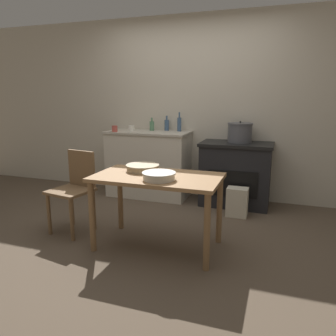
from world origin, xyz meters
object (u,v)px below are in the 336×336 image
(work_table, at_px, (157,186))
(bottle_mid_left, at_px, (152,126))
(bottle_far_left, at_px, (167,125))
(stove, at_px, (235,174))
(mixing_bowl_small, at_px, (143,167))
(mixing_bowl_large, at_px, (159,175))
(cup_center_left, at_px, (115,129))
(bottle_left, at_px, (179,124))
(cup_center, at_px, (131,128))
(chair, at_px, (75,188))
(stock_pot, at_px, (240,133))
(flour_sack, at_px, (237,202))

(work_table, relative_size, bottle_mid_left, 6.42)
(bottle_mid_left, bearing_deg, bottle_far_left, 18.95)
(stove, height_order, bottle_mid_left, bottle_mid_left)
(mixing_bowl_small, bearing_deg, mixing_bowl_large, -44.74)
(mixing_bowl_small, height_order, cup_center_left, cup_center_left)
(bottle_far_left, distance_m, bottle_left, 0.21)
(bottle_left, relative_size, cup_center, 3.19)
(chair, xyz_separation_m, cup_center_left, (-0.16, 1.25, 0.51))
(chair, height_order, stock_pot, stock_pot)
(flour_sack, distance_m, mixing_bowl_large, 1.47)
(cup_center_left, bearing_deg, cup_center, 28.76)
(chair, xyz_separation_m, bottle_mid_left, (0.28, 1.57, 0.54))
(stove, xyz_separation_m, cup_center, (-1.48, -0.08, 0.57))
(bottle_mid_left, bearing_deg, flour_sack, -22.67)
(cup_center, bearing_deg, stock_pot, 5.18)
(stove, distance_m, bottle_left, 1.07)
(work_table, xyz_separation_m, flour_sack, (0.63, 1.09, -0.44))
(bottle_far_left, height_order, bottle_left, bottle_left)
(bottle_far_left, bearing_deg, stove, -10.39)
(flour_sack, bearing_deg, cup_center, 167.30)
(work_table, height_order, flour_sack, work_table)
(stock_pot, xyz_separation_m, mixing_bowl_large, (-0.50, -1.72, -0.22))
(stove, relative_size, cup_center, 11.03)
(stock_pot, height_order, bottle_far_left, bottle_far_left)
(flour_sack, relative_size, mixing_bowl_large, 1.17)
(chair, xyz_separation_m, flour_sack, (1.62, 1.01, -0.30))
(flour_sack, bearing_deg, work_table, -119.94)
(bottle_left, bearing_deg, bottle_mid_left, -174.91)
(stock_pot, bearing_deg, bottle_mid_left, 176.91)
(stove, bearing_deg, flour_sack, -78.43)
(work_table, relative_size, bottle_left, 4.42)
(stove, xyz_separation_m, mixing_bowl_large, (-0.47, -1.67, 0.33))
(mixing_bowl_small, height_order, cup_center, cup_center)
(bottle_left, xyz_separation_m, bottle_mid_left, (-0.41, -0.04, -0.03))
(flour_sack, bearing_deg, mixing_bowl_large, -114.44)
(work_table, distance_m, cup_center_left, 1.80)
(mixing_bowl_large, xyz_separation_m, bottle_far_left, (-0.58, 1.86, 0.28))
(flour_sack, height_order, cup_center_left, cup_center_left)
(chair, bearing_deg, work_table, 5.10)
(bottle_far_left, xyz_separation_m, cup_center, (-0.44, -0.28, -0.04))
(mixing_bowl_large, relative_size, cup_center_left, 3.53)
(work_table, bearing_deg, chair, 174.98)
(chair, height_order, cup_center_left, cup_center_left)
(stove, bearing_deg, mixing_bowl_large, -105.71)
(work_table, height_order, mixing_bowl_small, mixing_bowl_small)
(bottle_far_left, bearing_deg, bottle_left, -9.68)
(stock_pot, bearing_deg, bottle_left, 173.10)
(bottle_mid_left, bearing_deg, mixing_bowl_small, -71.65)
(stock_pot, bearing_deg, mixing_bowl_large, -106.06)
(flour_sack, xyz_separation_m, bottle_mid_left, (-1.34, 0.56, 0.85))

